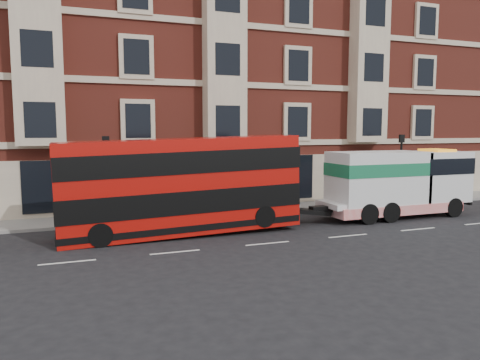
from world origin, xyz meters
TOP-DOWN VIEW (x-y plane):
  - ground at (0.00, 0.00)m, footprint 120.00×120.00m
  - sidewalk at (0.00, 7.50)m, footprint 90.00×3.00m
  - victorian_terrace at (0.50, 15.00)m, footprint 45.00×12.00m
  - lamp_post_west at (-6.00, 6.20)m, footprint 0.35×0.15m
  - lamp_post_east at (12.00, 6.20)m, footprint 0.35×0.15m
  - double_decker_bus at (-3.00, 3.00)m, footprint 10.90×2.50m
  - tow_truck at (9.06, 3.00)m, footprint 8.73×2.58m

SIDE VIEW (x-z plane):
  - ground at x=0.00m, z-range 0.00..0.00m
  - sidewalk at x=0.00m, z-range 0.00..0.15m
  - tow_truck at x=9.06m, z-range 0.11..3.75m
  - double_decker_bus at x=-3.00m, z-range 0.13..4.54m
  - lamp_post_west at x=-6.00m, z-range 0.50..4.85m
  - lamp_post_east at x=12.00m, z-range 0.50..4.85m
  - victorian_terrace at x=0.50m, z-range -0.13..20.27m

